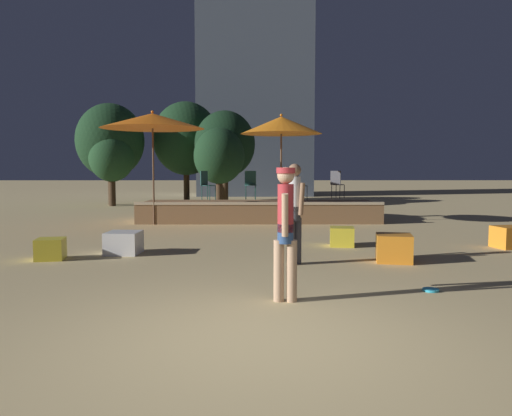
{
  "coord_description": "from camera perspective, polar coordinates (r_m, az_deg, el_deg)",
  "views": [
    {
      "loc": [
        -0.06,
        -4.65,
        1.66
      ],
      "look_at": [
        0.0,
        4.66,
        0.9
      ],
      "focal_mm": 35.0,
      "sensor_mm": 36.0,
      "label": 1
    }
  ],
  "objects": [
    {
      "name": "patio_umbrella_1",
      "position": [
        14.47,
        2.9,
        9.42
      ],
      "size": [
        2.33,
        2.33,
        3.2
      ],
      "color": "brown",
      "rests_on": "ground"
    },
    {
      "name": "cube_seat_0",
      "position": [
        9.16,
        15.48,
        -4.43
      ],
      "size": [
        0.71,
        0.71,
        0.49
      ],
      "rotation": [
        0.0,
        0.0,
        -0.2
      ],
      "color": "orange",
      "rests_on": "ground"
    },
    {
      "name": "person_0",
      "position": [
        8.53,
        4.42,
        -0.22
      ],
      "size": [
        0.37,
        0.42,
        1.73
      ],
      "rotation": [
        0.0,
        0.0,
        0.71
      ],
      "color": "#3F3F47",
      "rests_on": "ground"
    },
    {
      "name": "person_1",
      "position": [
        6.15,
        3.39,
        -2.19
      ],
      "size": [
        0.29,
        0.52,
        1.67
      ],
      "rotation": [
        0.0,
        0.0,
        3.03
      ],
      "color": "tan",
      "rests_on": "ground"
    },
    {
      "name": "bistro_chair_2",
      "position": [
        15.92,
        -0.64,
        2.99
      ],
      "size": [
        0.4,
        0.4,
        0.9
      ],
      "rotation": [
        0.0,
        0.0,
        0.03
      ],
      "color": "#1E4C47",
      "rests_on": "wooden_deck"
    },
    {
      "name": "cube_seat_4",
      "position": [
        10.73,
        9.79,
        -3.24
      ],
      "size": [
        0.56,
        0.56,
        0.4
      ],
      "rotation": [
        0.0,
        0.0,
        -0.14
      ],
      "color": "yellow",
      "rests_on": "ground"
    },
    {
      "name": "cube_seat_3",
      "position": [
        9.78,
        -22.43,
        -4.35
      ],
      "size": [
        0.55,
        0.55,
        0.38
      ],
      "rotation": [
        0.0,
        0.0,
        0.17
      ],
      "color": "yellow",
      "rests_on": "ground"
    },
    {
      "name": "bistro_chair_1",
      "position": [
        16.35,
        9.21,
        2.97
      ],
      "size": [
        0.48,
        0.48,
        0.9
      ],
      "rotation": [
        0.0,
        0.0,
        2.48
      ],
      "color": "#47474C",
      "rests_on": "wooden_deck"
    },
    {
      "name": "bistro_chair_3",
      "position": [
        15.4,
        4.82,
        2.91
      ],
      "size": [
        0.47,
        0.46,
        0.9
      ],
      "rotation": [
        0.0,
        0.0,
        1.05
      ],
      "color": "#2D3338",
      "rests_on": "wooden_deck"
    },
    {
      "name": "bistro_chair_0",
      "position": [
        15.62,
        -5.72,
        2.93
      ],
      "size": [
        0.47,
        0.47,
        0.9
      ],
      "rotation": [
        0.0,
        0.0,
        1.04
      ],
      "color": "#1E4C47",
      "rests_on": "wooden_deck"
    },
    {
      "name": "frisbee_disc",
      "position": [
        7.2,
        19.34,
        -8.82
      ],
      "size": [
        0.22,
        0.22,
        0.03
      ],
      "color": "#33B2D8",
      "rests_on": "ground"
    },
    {
      "name": "wooden_deck",
      "position": [
        15.72,
        0.33,
        -0.36
      ],
      "size": [
        7.3,
        2.39,
        0.65
      ],
      "color": "olive",
      "rests_on": "ground"
    },
    {
      "name": "background_tree_2",
      "position": [
        24.17,
        -8.0,
        7.85
      ],
      "size": [
        3.16,
        3.16,
        4.78
      ],
      "color": "#3D2B1C",
      "rests_on": "ground"
    },
    {
      "name": "background_tree_0",
      "position": [
        20.78,
        -4.23,
        5.92
      ],
      "size": [
        2.1,
        2.1,
        3.3
      ],
      "color": "#3D2B1C",
      "rests_on": "ground"
    },
    {
      "name": "cube_seat_1",
      "position": [
        11.57,
        26.88,
        -2.99
      ],
      "size": [
        0.63,
        0.63,
        0.45
      ],
      "rotation": [
        0.0,
        0.0,
        0.21
      ],
      "color": "orange",
      "rests_on": "ground"
    },
    {
      "name": "background_tree_1",
      "position": [
        22.41,
        -16.18,
        5.56
      ],
      "size": [
        1.93,
        1.93,
        3.17
      ],
      "color": "#3D2B1C",
      "rests_on": "ground"
    },
    {
      "name": "background_tree_3",
      "position": [
        22.21,
        -3.58,
        7.28
      ],
      "size": [
        2.67,
        2.67,
        4.16
      ],
      "color": "#3D2B1C",
      "rests_on": "ground"
    },
    {
      "name": "cube_seat_2",
      "position": [
        9.96,
        -14.88,
        -3.86
      ],
      "size": [
        0.66,
        0.66,
        0.43
      ],
      "rotation": [
        0.0,
        0.0,
        -0.06
      ],
      "color": "white",
      "rests_on": "ground"
    },
    {
      "name": "patio_umbrella_0",
      "position": [
        14.83,
        -11.75,
        9.71
      ],
      "size": [
        2.98,
        2.98,
        3.29
      ],
      "color": "brown",
      "rests_on": "ground"
    },
    {
      "name": "background_tree_4",
      "position": [
        23.24,
        -16.33,
        7.38
      ],
      "size": [
        2.99,
        2.99,
        4.49
      ],
      "color": "#3D2B1C",
      "rests_on": "ground"
    },
    {
      "name": "ground_plane",
      "position": [
        4.94,
        0.35,
        -15.02
      ],
      "size": [
        120.0,
        120.0,
        0.0
      ],
      "primitive_type": "plane",
      "color": "tan"
    },
    {
      "name": "distant_building",
      "position": [
        30.76,
        -0.12,
        14.48
      ],
      "size": [
        6.69,
        4.04,
        13.82
      ],
      "color": "#4C5666",
      "rests_on": "ground"
    }
  ]
}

